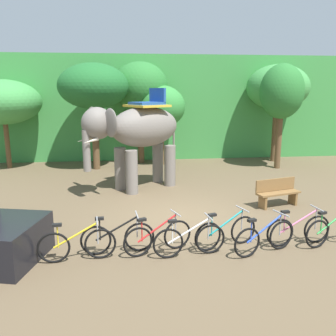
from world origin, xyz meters
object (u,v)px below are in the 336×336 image
tree_right (278,88)px  bike_black (118,237)px  tree_far_left (140,87)px  bike_pink (298,230)px  elephant (138,131)px  bike_blue (264,238)px  tree_center (162,107)px  tree_left (282,92)px  bike_red (158,237)px  tree_center_right (3,102)px  bike_green (333,230)px  wooden_bench (277,192)px  tree_far_right (93,87)px  bike_white (189,240)px  bike_teal (226,232)px  bike_yellow (77,244)px

tree_right → bike_black: 13.37m
tree_far_left → bike_pink: 11.63m
elephant → bike_blue: bearing=-65.4°
tree_center → tree_left: 5.69m
bike_red → bike_blue: size_ratio=1.00×
tree_center_right → bike_green: tree_center_right is taller
tree_left → wooden_bench: size_ratio=3.15×
tree_far_right → tree_center: size_ratio=1.25×
tree_center → wooden_bench: 8.01m
bike_white → wooden_bench: bearing=43.1°
tree_center → wooden_bench: bearing=-66.2°
tree_center_right → bike_red: size_ratio=2.57×
tree_far_right → tree_left: tree_far_right is taller
tree_center_right → tree_left: size_ratio=0.85×
bike_black → bike_pink: size_ratio=1.00×
bike_black → bike_pink: bearing=-0.4°
tree_center → elephant: bearing=-106.8°
tree_far_right → bike_teal: (3.78, -9.21, -3.46)m
tree_right → bike_yellow: bearing=-130.3°
bike_blue → bike_green: 1.85m
tree_far_left → wooden_bench: size_ratio=3.27×
tree_center → bike_red: size_ratio=2.41×
tree_center_right → tree_right: bearing=1.0°
tree_left → bike_pink: 9.57m
bike_teal → wooden_bench: size_ratio=1.06×
tree_right → bike_green: size_ratio=3.01×
bike_white → bike_blue: (1.75, -0.06, 0.00)m
bike_black → bike_white: bearing=-11.6°
elephant → tree_right: bearing=32.6°
elephant → wooden_bench: bearing=-30.4°
tree_center → bike_white: 10.54m
bike_white → tree_left: bearing=56.4°
tree_center → tree_left: size_ratio=0.80×
tree_center → bike_teal: size_ratio=2.39×
bike_white → bike_pink: 2.77m
elephant → bike_yellow: 6.26m
bike_white → tree_far_right: bearing=106.5°
wooden_bench → bike_yellow: bearing=-151.8°
tree_center_right → bike_pink: 14.25m
bike_green → wooden_bench: bike_green is taller
bike_green → bike_teal: bearing=176.5°
tree_right → elephant: size_ratio=1.24×
tree_center → bike_green: size_ratio=2.37×
bike_red → bike_yellow: bearing=-173.5°
tree_far_right → bike_blue: bearing=-64.6°
tree_far_right → tree_far_left: 2.54m
bike_black → tree_far_right: bearing=97.5°
tree_far_right → bike_pink: tree_far_right is taller
bike_red → bike_white: 0.74m
bike_white → bike_pink: bearing=6.2°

